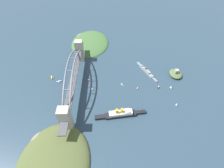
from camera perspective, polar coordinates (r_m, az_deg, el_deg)
The scene contains 17 objects.
ground_plane at distance 371.33m, azimuth -12.43°, elevation -1.05°, with size 1400.00×1400.00×0.00m, color #283D4C.
harbor_arch_bridge at distance 350.48m, azimuth -13.19°, elevation 2.30°, with size 263.73×18.50×68.47m.
headland_west_shore at distance 508.12m, azimuth -7.82°, elevation 14.07°, with size 147.71×109.81×20.16m.
headland_east_shore at distance 293.50m, azimuth -20.08°, elevation -24.84°, with size 141.65×113.49×31.62m.
ocean_liner at distance 312.46m, azimuth 2.98°, elevation -10.41°, with size 19.85×98.04×20.34m.
naval_cruiser at distance 405.72m, azimuth 12.00°, elevation 4.47°, with size 73.31×39.13×16.93m.
fort_island_mid_harbor at distance 414.99m, azimuth 21.44°, elevation 3.41°, with size 35.43×28.96×18.06m.
seaplane_taxiing_near_bridge at distance 406.31m, azimuth -20.30°, elevation 2.14°, with size 11.43×7.58×5.04m.
seaplane_second_in_formation at distance 391.17m, azimuth -18.09°, elevation 0.82°, with size 7.48×11.17×4.76m.
small_boat_0 at distance 352.20m, azimuth 21.79°, elevation -6.59°, with size 6.70×6.13×8.09m.
small_boat_1 at distance 376.29m, azimuth 16.03°, elevation -0.99°, with size 11.77×5.45×2.46m.
small_boat_2 at distance 357.27m, azimuth -6.89°, elevation -1.51°, with size 8.15×5.45×8.38m.
small_boat_3 at distance 380.32m, azimuth -8.20°, elevation 1.32°, with size 6.59×5.73×2.47m.
small_boat_4 at distance 365.52m, azimuth 3.50°, elevation 0.16°, with size 5.56×6.53×8.13m.
small_boat_5 at distance 380.26m, azimuth 20.04°, elevation -0.98°, with size 8.95×6.38×8.83m.
small_boat_6 at distance 361.18m, azimuth 8.99°, elevation -1.29°, with size 6.12×4.67×7.14m.
channel_marker_buoy at distance 363.31m, azimuth -5.84°, elevation -1.01°, with size 2.20×2.20×2.75m.
Camera 1 is at (248.50, 74.63, 265.64)m, focal length 26.09 mm.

